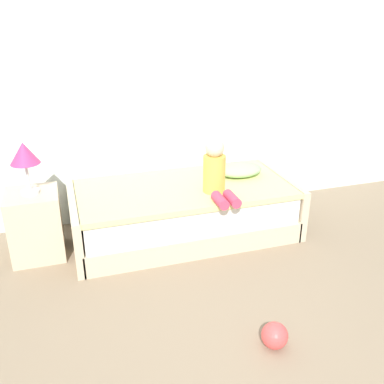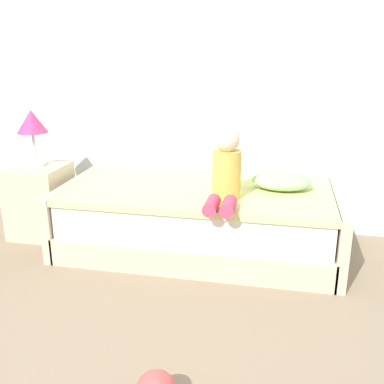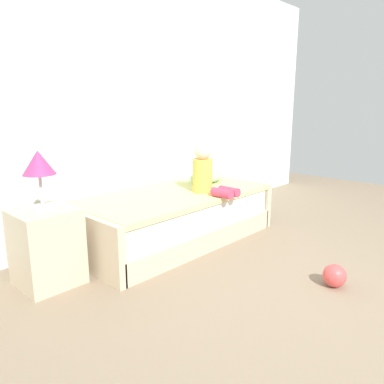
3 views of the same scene
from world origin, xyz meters
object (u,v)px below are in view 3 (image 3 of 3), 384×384
(child_figure, at_px, (206,173))
(toy_ball, at_px, (335,276))
(nightstand, at_px, (47,247))
(table_lamp, at_px, (39,166))
(bed, at_px, (174,217))
(pillow, at_px, (206,177))

(child_figure, distance_m, toy_ball, 1.54)
(child_figure, height_order, toy_ball, child_figure)
(nightstand, distance_m, table_lamp, 0.64)
(bed, xyz_separation_m, nightstand, (-1.35, 0.02, 0.05))
(nightstand, height_order, toy_ball, nightstand)
(bed, relative_size, child_figure, 4.14)
(table_lamp, distance_m, toy_ball, 2.38)
(table_lamp, relative_size, toy_ball, 2.53)
(bed, distance_m, nightstand, 1.35)
(nightstand, height_order, pillow, pillow)
(nightstand, xyz_separation_m, pillow, (1.96, 0.08, 0.26))
(child_figure, bearing_deg, toy_ball, -94.17)
(nightstand, bearing_deg, pillow, 2.20)
(bed, height_order, nightstand, nightstand)
(bed, bearing_deg, pillow, 9.30)
(table_lamp, bearing_deg, pillow, 2.20)
(child_figure, bearing_deg, nightstand, 170.91)
(pillow, xyz_separation_m, toy_ball, (-0.48, -1.74, -0.48))
(pillow, bearing_deg, toy_ball, -105.49)
(bed, xyz_separation_m, pillow, (0.61, 0.10, 0.32))
(bed, distance_m, table_lamp, 1.52)
(pillow, bearing_deg, table_lamp, -177.80)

